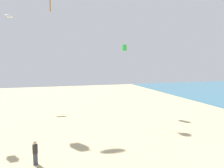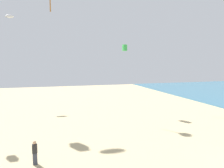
# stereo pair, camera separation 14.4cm
# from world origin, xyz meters

# --- Properties ---
(kite_flyer) EXTENTS (0.34, 0.34, 1.64)m
(kite_flyer) POSITION_xyz_m (-1.68, 13.66, 0.92)
(kite_flyer) COLOR #383D4C
(kite_flyer) RESTS_ON ground
(kite_green_box) EXTENTS (0.55, 0.55, 0.87)m
(kite_green_box) POSITION_xyz_m (9.46, 27.20, 8.92)
(kite_green_box) COLOR green
(kite_white_parafoil) EXTENTS (1.38, 0.38, 0.54)m
(kite_white_parafoil) POSITION_xyz_m (-7.21, 38.56, 14.65)
(kite_white_parafoil) COLOR white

